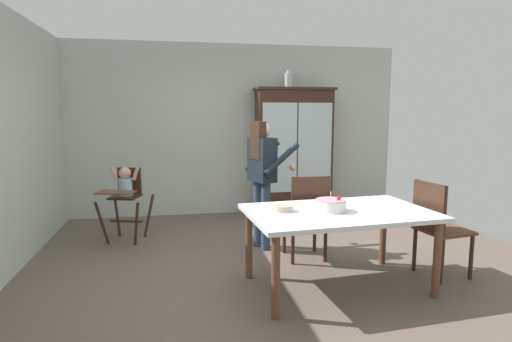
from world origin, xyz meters
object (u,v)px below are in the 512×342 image
object	(u,v)px
high_chair_with_toddler	(125,190)
birthday_cake	(331,205)
serving_bowl	(283,208)
dining_chair_right_end	(436,222)
ceramic_vase	(289,80)
adult_person	(263,169)
dining_table	(339,219)
dining_chair_far_side	(307,212)
china_cabinet	(294,151)

from	to	relation	value
high_chair_with_toddler	birthday_cake	world-z (taller)	high_chair_with_toddler
serving_bowl	dining_chair_right_end	distance (m)	1.58
birthday_cake	ceramic_vase	bearing A→B (deg)	82.31
adult_person	serving_bowl	size ratio (longest dim) A/B	8.50
serving_bowl	dining_table	bearing A→B (deg)	-8.64
high_chair_with_toddler	serving_bowl	size ratio (longest dim) A/B	5.28
serving_bowl	dining_chair_right_end	size ratio (longest dim) A/B	0.19
ceramic_vase	dining_chair_far_side	distance (m)	2.71
china_cabinet	dining_table	distance (m)	2.95
ceramic_vase	adult_person	size ratio (longest dim) A/B	0.18
high_chair_with_toddler	birthday_cake	xyz separation A→B (m)	(2.02, -1.90, 0.14)
adult_person	birthday_cake	distance (m)	1.34
dining_table	adult_person	bearing A→B (deg)	109.65
china_cabinet	ceramic_vase	size ratio (longest dim) A/B	7.46
high_chair_with_toddler	adult_person	size ratio (longest dim) A/B	0.62
ceramic_vase	serving_bowl	world-z (taller)	ceramic_vase
birthday_cake	dining_chair_far_side	distance (m)	0.78
birthday_cake	serving_bowl	xyz separation A→B (m)	(-0.43, 0.08, -0.03)
dining_chair_far_side	china_cabinet	bearing A→B (deg)	-101.49
adult_person	birthday_cake	size ratio (longest dim) A/B	5.47
adult_person	serving_bowl	distance (m)	1.21
ceramic_vase	birthday_cake	world-z (taller)	ceramic_vase
dining_table	high_chair_with_toddler	bearing A→B (deg)	137.99
china_cabinet	ceramic_vase	world-z (taller)	ceramic_vase
dining_chair_far_side	dining_chair_right_end	distance (m)	1.30
dining_table	dining_chair_right_end	bearing A→B (deg)	3.63
high_chair_with_toddler	dining_table	world-z (taller)	high_chair_with_toddler
ceramic_vase	dining_chair_right_end	size ratio (longest dim) A/B	0.28
china_cabinet	birthday_cake	xyz separation A→B (m)	(-0.48, -2.91, -0.22)
serving_bowl	dining_chair_far_side	distance (m)	0.83
china_cabinet	ceramic_vase	distance (m)	1.12
serving_bowl	dining_chair_far_side	bearing A→B (deg)	55.81
ceramic_vase	dining_chair_far_side	world-z (taller)	ceramic_vase
dining_table	serving_bowl	xyz separation A→B (m)	(-0.51, 0.08, 0.11)
high_chair_with_toddler	dining_table	distance (m)	2.83
dining_chair_far_side	serving_bowl	bearing A→B (deg)	56.31
ceramic_vase	dining_table	xyz separation A→B (m)	(-0.31, -2.91, -1.47)
china_cabinet	serving_bowl	xyz separation A→B (m)	(-0.91, -2.83, -0.25)
adult_person	dining_table	xyz separation A→B (m)	(0.45, -1.27, -0.31)
birthday_cake	dining_chair_far_side	xyz separation A→B (m)	(0.02, 0.74, -0.24)
birthday_cake	adult_person	bearing A→B (deg)	106.21
ceramic_vase	high_chair_with_toddler	bearing A→B (deg)	-157.21
dining_table	dining_chair_right_end	xyz separation A→B (m)	(1.05, 0.07, -0.10)
dining_chair_right_end	dining_chair_far_side	bearing A→B (deg)	50.74
ceramic_vase	birthday_cake	size ratio (longest dim) A/B	0.96
birthday_cake	dining_table	bearing A→B (deg)	2.00
ceramic_vase	dining_chair_far_side	size ratio (longest dim) A/B	0.28
serving_bowl	china_cabinet	bearing A→B (deg)	72.16
adult_person	dining_chair_right_end	distance (m)	1.97
high_chair_with_toddler	adult_person	world-z (taller)	adult_person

